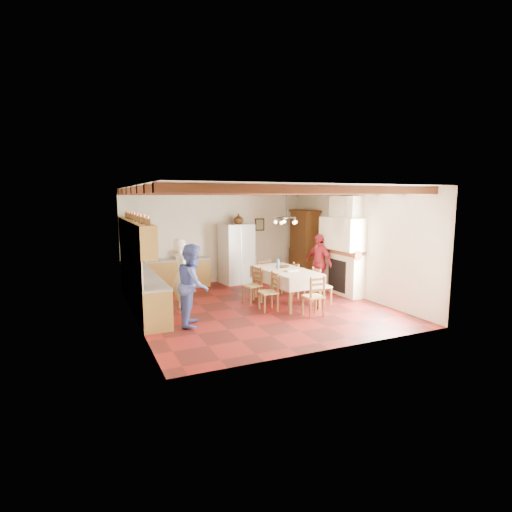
{
  "coord_description": "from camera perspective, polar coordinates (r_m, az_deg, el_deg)",
  "views": [
    {
      "loc": [
        -4.11,
        -9.06,
        2.75
      ],
      "look_at": [
        0.1,
        0.3,
        1.25
      ],
      "focal_mm": 28.0,
      "sensor_mm": 36.0,
      "label": 1
    }
  ],
  "objects": [
    {
      "name": "chair_right_near",
      "position": [
        10.59,
        9.39,
        -4.18
      ],
      "size": [
        0.42,
        0.44,
        0.96
      ],
      "primitive_type": null,
      "rotation": [
        0.0,
        0.0,
        1.53
      ],
      "color": "brown",
      "rests_on": "floor"
    },
    {
      "name": "wall_picture",
      "position": [
        13.56,
        0.52,
        4.51
      ],
      "size": [
        0.34,
        0.03,
        0.42
      ],
      "primitive_type": "cube",
      "color": "black",
      "rests_on": "ground"
    },
    {
      "name": "dining_table",
      "position": [
        10.46,
        4.25,
        -2.39
      ],
      "size": [
        1.15,
        2.11,
        0.9
      ],
      "rotation": [
        0.0,
        0.0,
        0.05
      ],
      "color": "beige",
      "rests_on": "floor"
    },
    {
      "name": "chandelier",
      "position": [
        10.29,
        4.34,
        5.5
      ],
      "size": [
        0.47,
        0.47,
        0.03
      ],
      "primitive_type": "torus",
      "color": "black",
      "rests_on": "ground"
    },
    {
      "name": "chair_end_near",
      "position": [
        9.49,
        8.2,
        -5.62
      ],
      "size": [
        0.42,
        0.4,
        0.96
      ],
      "primitive_type": null,
      "rotation": [
        0.0,
        0.0,
        3.14
      ],
      "color": "brown",
      "rests_on": "floor"
    },
    {
      "name": "lower_cabinets_back",
      "position": [
        12.5,
        -11.98,
        -2.56
      ],
      "size": [
        2.3,
        0.6,
        0.86
      ],
      "primitive_type": "cube",
      "color": "brown",
      "rests_on": "ground"
    },
    {
      "name": "wall_left",
      "position": [
        9.22,
        -17.12,
        0.14
      ],
      "size": [
        0.02,
        6.5,
        3.0
      ],
      "primitive_type": "cube",
      "color": "beige",
      "rests_on": "ground"
    },
    {
      "name": "upper_cabinets",
      "position": [
        10.24,
        -16.92,
        2.91
      ],
      "size": [
        0.35,
        4.2,
        0.7
      ],
      "primitive_type": "cube",
      "color": "brown",
      "rests_on": "ground"
    },
    {
      "name": "chair_left_near",
      "position": [
        9.81,
        1.77,
        -5.08
      ],
      "size": [
        0.42,
        0.44,
        0.96
      ],
      "primitive_type": null,
      "rotation": [
        0.0,
        0.0,
        -1.63
      ],
      "color": "brown",
      "rests_on": "floor"
    },
    {
      "name": "chair_right_far",
      "position": [
        11.26,
        6.52,
        -3.37
      ],
      "size": [
        0.46,
        0.47,
        0.96
      ],
      "primitive_type": null,
      "rotation": [
        0.0,
        0.0,
        1.43
      ],
      "color": "brown",
      "rests_on": "floor"
    },
    {
      "name": "floor",
      "position": [
        10.33,
        0.18,
        -7.19
      ],
      "size": [
        6.0,
        6.5,
        0.02
      ],
      "primitive_type": "cube",
      "color": "#471411",
      "rests_on": "ground"
    },
    {
      "name": "person_woman_red",
      "position": [
        11.86,
        8.92,
        -0.98
      ],
      "size": [
        0.61,
        1.07,
        1.71
      ],
      "primitive_type": "imported",
      "rotation": [
        0.0,
        0.0,
        -1.36
      ],
      "color": "#B52735",
      "rests_on": "floor"
    },
    {
      "name": "refrigerator",
      "position": [
        12.92,
        -2.82,
        0.34
      ],
      "size": [
        1.05,
        0.9,
        1.92
      ],
      "primitive_type": "cube",
      "rotation": [
        0.0,
        0.0,
        0.13
      ],
      "color": "white",
      "rests_on": "floor"
    },
    {
      "name": "countertop_back",
      "position": [
        12.43,
        -12.04,
        -0.52
      ],
      "size": [
        2.34,
        0.62,
        0.04
      ],
      "primitive_type": "cube",
      "color": "slate",
      "rests_on": "lower_cabinets_back"
    },
    {
      "name": "backsplash_back",
      "position": [
        12.66,
        -12.36,
        1.09
      ],
      "size": [
        2.3,
        0.03,
        0.6
      ],
      "primitive_type": "cube",
      "color": "beige",
      "rests_on": "ground"
    },
    {
      "name": "hutch",
      "position": [
        13.36,
        6.89,
        1.48
      ],
      "size": [
        0.64,
        1.33,
        2.35
      ],
      "primitive_type": null,
      "rotation": [
        0.0,
        0.0,
        -0.08
      ],
      "color": "#3C210D",
      "rests_on": "floor"
    },
    {
      "name": "fireplace",
      "position": [
        11.59,
        12.11,
        1.44
      ],
      "size": [
        0.56,
        1.6,
        2.8
      ],
      "primitive_type": null,
      "color": "#ECE4C7",
      "rests_on": "ground"
    },
    {
      "name": "wall_front",
      "position": [
        7.22,
        10.93,
        -1.82
      ],
      "size": [
        6.0,
        0.02,
        3.0
      ],
      "primitive_type": "cube",
      "color": "beige",
      "rests_on": "ground"
    },
    {
      "name": "chair_end_far",
      "position": [
        11.59,
        1.36,
        -2.98
      ],
      "size": [
        0.49,
        0.47,
        0.96
      ],
      "primitive_type": null,
      "rotation": [
        0.0,
        0.0,
        -0.18
      ],
      "color": "brown",
      "rests_on": "floor"
    },
    {
      "name": "ceiling",
      "position": [
        9.95,
        0.19,
        9.81
      ],
      "size": [
        6.0,
        6.5,
        0.02
      ],
      "primitive_type": "cube",
      "color": "beige",
      "rests_on": "ground"
    },
    {
      "name": "lower_cabinets_left",
      "position": [
        10.47,
        -15.91,
        -4.81
      ],
      "size": [
        0.6,
        4.3,
        0.86
      ],
      "primitive_type": "cube",
      "color": "brown",
      "rests_on": "ground"
    },
    {
      "name": "wall_right",
      "position": [
        11.59,
        13.87,
        1.88
      ],
      "size": [
        0.02,
        6.5,
        3.0
      ],
      "primitive_type": "cube",
      "color": "beige",
      "rests_on": "ground"
    },
    {
      "name": "person_man",
      "position": [
        9.85,
        -10.56,
        -2.69
      ],
      "size": [
        0.44,
        0.66,
        1.79
      ],
      "primitive_type": "imported",
      "rotation": [
        0.0,
        0.0,
        1.59
      ],
      "color": "silver",
      "rests_on": "floor"
    },
    {
      "name": "backsplash_left",
      "position": [
        10.29,
        -17.65,
        -0.74
      ],
      "size": [
        0.03,
        4.3,
        0.6
      ],
      "primitive_type": "cube",
      "color": "beige",
      "rests_on": "ground"
    },
    {
      "name": "chair_left_far",
      "position": [
        10.53,
        -0.58,
        -4.14
      ],
      "size": [
        0.48,
        0.5,
        0.96
      ],
      "primitive_type": null,
      "rotation": [
        0.0,
        0.0,
        -1.35
      ],
      "color": "brown",
      "rests_on": "floor"
    },
    {
      "name": "wall_back",
      "position": [
        13.05,
        -5.74,
        2.78
      ],
      "size": [
        6.0,
        0.02,
        3.0
      ],
      "primitive_type": "cube",
      "color": "beige",
      "rests_on": "ground"
    },
    {
      "name": "countertop_left",
      "position": [
        10.38,
        -16.01,
        -2.39
      ],
      "size": [
        0.62,
        4.3,
        0.04
      ],
      "primitive_type": "cube",
      "color": "slate",
      "rests_on": "lower_cabinets_left"
    },
    {
      "name": "fridge_vase",
      "position": [
        12.84,
        -2.52,
        5.35
      ],
      "size": [
        0.41,
        0.41,
        0.34
      ],
      "primitive_type": "imported",
      "rotation": [
        0.0,
        0.0,
        -0.31
      ],
      "color": "#3C210D",
      "rests_on": "refrigerator"
    },
    {
      "name": "ceiling_beams",
      "position": [
        9.95,
        0.19,
        9.23
      ],
      "size": [
        6.0,
        6.3,
        0.16
      ],
      "primitive_type": null,
      "color": "#34190F",
      "rests_on": "ground"
    },
    {
      "name": "microwave",
      "position": [
        12.53,
        -9.56,
        0.33
      ],
      "size": [
        0.55,
        0.43,
        0.27
      ],
      "primitive_type": "imported",
      "rotation": [
        0.0,
        0.0,
        0.21
      ],
      "color": "silver",
      "rests_on": "countertop_back"
    },
    {
      "name": "person_woman_blue",
      "position": [
        8.75,
        -8.97,
        -4.06
      ],
      "size": [
        0.94,
        1.05,
        1.78
      ],
      "primitive_type": "imported",
      "rotation": [
        0.0,
        0.0,
        1.21
      ],
      "color": "#4758AB",
      "rests_on": "floor"
    }
  ]
}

